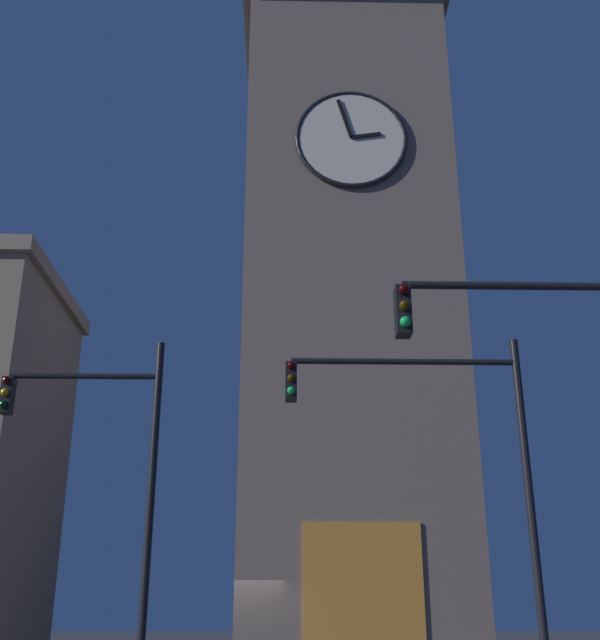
{
  "coord_description": "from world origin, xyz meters",
  "views": [
    {
      "loc": [
        -1.18,
        22.2,
        1.51
      ],
      "look_at": [
        -1.73,
        -2.98,
        11.15
      ],
      "focal_mm": 44.11,
      "sensor_mm": 36.0,
      "label": 1
    }
  ],
  "objects_px": {
    "traffic_signal_mid": "(589,402)",
    "traffic_signal_far": "(451,451)",
    "traffic_signal_near": "(107,464)",
    "clocktower": "(346,302)"
  },
  "relations": [
    {
      "from": "clocktower",
      "to": "traffic_signal_near",
      "type": "height_order",
      "value": "clocktower"
    },
    {
      "from": "traffic_signal_mid",
      "to": "traffic_signal_far",
      "type": "xyz_separation_m",
      "value": [
        1.12,
        -3.99,
        0.11
      ]
    },
    {
      "from": "clocktower",
      "to": "traffic_signal_near",
      "type": "xyz_separation_m",
      "value": [
        5.63,
        9.58,
        -7.44
      ]
    },
    {
      "from": "traffic_signal_far",
      "to": "traffic_signal_mid",
      "type": "bearing_deg",
      "value": 105.66
    },
    {
      "from": "clocktower",
      "to": "traffic_signal_mid",
      "type": "bearing_deg",
      "value": 98.34
    },
    {
      "from": "traffic_signal_mid",
      "to": "traffic_signal_far",
      "type": "distance_m",
      "value": 4.15
    },
    {
      "from": "traffic_signal_near",
      "to": "traffic_signal_mid",
      "type": "distance_m",
      "value": 9.22
    },
    {
      "from": "clocktower",
      "to": "traffic_signal_near",
      "type": "distance_m",
      "value": 13.37
    },
    {
      "from": "traffic_signal_far",
      "to": "traffic_signal_near",
      "type": "bearing_deg",
      "value": -8.45
    },
    {
      "from": "traffic_signal_near",
      "to": "traffic_signal_mid",
      "type": "relative_size",
      "value": 1.04
    }
  ]
}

